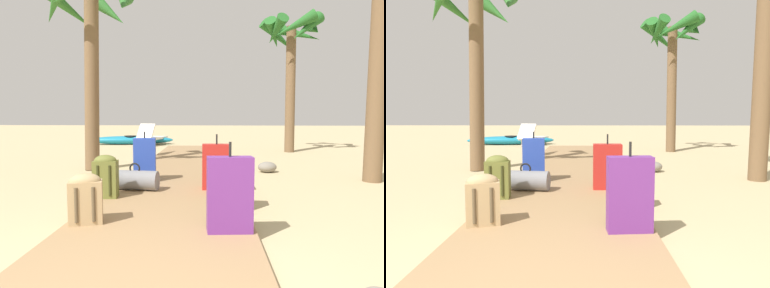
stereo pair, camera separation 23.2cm
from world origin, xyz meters
The scene contains 16 objects.
ground_plane centered at (0.00, 4.16, 0.00)m, with size 60.00×60.00×0.00m, color tan.
boardwalk centered at (0.00, 5.20, 0.04)m, with size 1.87×10.40×0.08m, color #9E7A51.
backpack_olive centered at (-0.86, 3.03, 0.37)m, with size 0.32×0.24×0.56m.
backpack_tan centered at (-0.73, 1.99, 0.35)m, with size 0.36×0.28×0.51m.
suitcase_blue centered at (-0.55, 4.13, 0.43)m, with size 0.37×0.25×0.81m.
suitcase_red centered at (0.60, 3.61, 0.41)m, with size 0.41×0.22×0.80m.
suitcase_purple centered at (0.68, 1.81, 0.43)m, with size 0.43×0.20×0.84m.
duffel_bag_grey centered at (-0.58, 3.50, 0.22)m, with size 0.70×0.36×0.39m.
backpack_green centered at (0.81, 2.81, 0.37)m, with size 0.29×0.25×0.56m.
palm_tree_far_left centered at (-2.00, 5.73, 3.02)m, with size 2.21×2.21×3.97m.
palm_tree_far_right centered at (2.98, 9.39, 3.28)m, with size 2.02×2.09×4.22m.
lounge_chair centered at (-1.70, 11.38, 0.33)m, with size 1.01×1.61×0.82m.
kayak centered at (-2.57, 11.65, 0.17)m, with size 3.35×1.02×0.34m.
rock_right_far centered at (1.66, 5.54, 0.11)m, with size 0.38×0.31×0.21m, color gray.
rock_left_near centered at (-1.26, 4.29, 0.09)m, with size 0.32×0.38×0.19m, color gray.
rock_left_mid centered at (-1.87, 6.11, 0.07)m, with size 0.19×0.13×0.13m, color #5B5651.
Camera 2 is at (0.27, -1.25, 1.16)m, focal length 31.55 mm.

